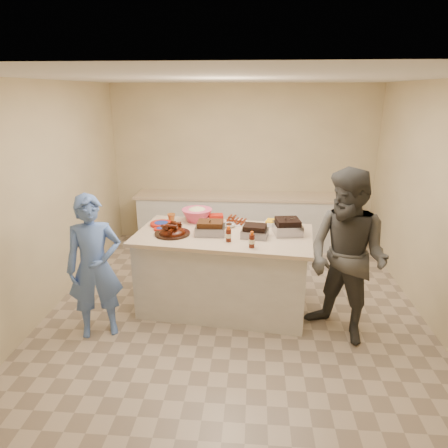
# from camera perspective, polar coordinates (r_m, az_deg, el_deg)

# --- Properties ---
(room) EXTENTS (4.50, 5.00, 2.70)m
(room) POSITION_cam_1_polar(r_m,az_deg,el_deg) (5.08, 1.53, -11.96)
(room) COLOR beige
(room) RESTS_ON ground
(back_counter) EXTENTS (3.60, 0.64, 0.90)m
(back_counter) POSITION_cam_1_polar(r_m,az_deg,el_deg) (6.91, 2.51, 0.58)
(back_counter) COLOR silver
(back_counter) RESTS_ON ground
(island) EXTENTS (2.17, 1.31, 0.97)m
(island) POSITION_cam_1_polar(r_m,az_deg,el_deg) (5.12, -0.04, -11.65)
(island) COLOR silver
(island) RESTS_ON ground
(rib_platter) EXTENTS (0.47, 0.47, 0.17)m
(rib_platter) POSITION_cam_1_polar(r_m,az_deg,el_deg) (4.72, -7.37, -1.47)
(rib_platter) COLOR #431003
(rib_platter) RESTS_ON island
(pulled_pork_tray) EXTENTS (0.35, 0.27, 0.10)m
(pulled_pork_tray) POSITION_cam_1_polar(r_m,az_deg,el_deg) (4.68, -1.95, -1.47)
(pulled_pork_tray) COLOR #47230F
(pulled_pork_tray) RESTS_ON island
(brisket_tray) EXTENTS (0.33, 0.29, 0.09)m
(brisket_tray) POSITION_cam_1_polar(r_m,az_deg,el_deg) (4.62, 4.40, -1.83)
(brisket_tray) COLOR black
(brisket_tray) RESTS_ON island
(roasting_pan) EXTENTS (0.35, 0.35, 0.12)m
(roasting_pan) POSITION_cam_1_polar(r_m,az_deg,el_deg) (4.76, 9.00, -1.38)
(roasting_pan) COLOR gray
(roasting_pan) RESTS_ON island
(coleslaw_bowl) EXTENTS (0.43, 0.43, 0.27)m
(coleslaw_bowl) POSITION_cam_1_polar(r_m,az_deg,el_deg) (5.17, -3.85, 0.45)
(coleslaw_bowl) COLOR #D74265
(coleslaw_bowl) RESTS_ON island
(sausage_plate) EXTENTS (0.37, 0.37, 0.05)m
(sausage_plate) POSITION_cam_1_polar(r_m,az_deg,el_deg) (5.08, 1.79, 0.13)
(sausage_plate) COLOR silver
(sausage_plate) RESTS_ON island
(mac_cheese_dish) EXTENTS (0.31, 0.25, 0.07)m
(mac_cheese_dish) POSITION_cam_1_polar(r_m,az_deg,el_deg) (5.02, 7.41, -0.25)
(mac_cheese_dish) COLOR yellow
(mac_cheese_dish) RESTS_ON island
(bbq_bottle_a) EXTENTS (0.07, 0.07, 0.18)m
(bbq_bottle_a) POSITION_cam_1_polar(r_m,az_deg,el_deg) (4.46, 0.64, -2.51)
(bbq_bottle_a) COLOR #44150B
(bbq_bottle_a) RESTS_ON island
(bbq_bottle_b) EXTENTS (0.07, 0.07, 0.18)m
(bbq_bottle_b) POSITION_cam_1_polar(r_m,az_deg,el_deg) (4.30, 3.97, -3.36)
(bbq_bottle_b) COLOR #44150B
(bbq_bottle_b) RESTS_ON island
(mustard_bottle) EXTENTS (0.05, 0.05, 0.11)m
(mustard_bottle) POSITION_cam_1_polar(r_m,az_deg,el_deg) (4.88, -2.74, -0.66)
(mustard_bottle) COLOR #FFB700
(mustard_bottle) RESTS_ON island
(sauce_bowl) EXTENTS (0.15, 0.06, 0.15)m
(sauce_bowl) POSITION_cam_1_polar(r_m,az_deg,el_deg) (4.92, 0.72, -0.45)
(sauce_bowl) COLOR silver
(sauce_bowl) RESTS_ON island
(plate_stack_large) EXTENTS (0.31, 0.31, 0.03)m
(plate_stack_large) POSITION_cam_1_polar(r_m,az_deg,el_deg) (5.05, -8.94, -0.17)
(plate_stack_large) COLOR #AA180C
(plate_stack_large) RESTS_ON island
(plate_stack_small) EXTENTS (0.19, 0.19, 0.02)m
(plate_stack_small) POSITION_cam_1_polar(r_m,az_deg,el_deg) (4.89, -9.01, -0.83)
(plate_stack_small) COLOR #AA180C
(plate_stack_small) RESTS_ON island
(plastic_cup) EXTENTS (0.12, 0.11, 0.11)m
(plastic_cup) POSITION_cam_1_polar(r_m,az_deg,el_deg) (5.20, -7.50, 0.42)
(plastic_cup) COLOR #AE6124
(plastic_cup) RESTS_ON island
(basket_stack) EXTENTS (0.20, 0.16, 0.09)m
(basket_stack) POSITION_cam_1_polar(r_m,az_deg,el_deg) (5.15, -1.15, 0.41)
(basket_stack) COLOR #AA180C
(basket_stack) RESTS_ON island
(guest_blue) EXTENTS (1.09, 1.69, 0.38)m
(guest_blue) POSITION_cam_1_polar(r_m,az_deg,el_deg) (4.85, -17.04, -14.48)
(guest_blue) COLOR #567BCC
(guest_blue) RESTS_ON ground
(guest_gray) EXTENTS (1.96, 1.95, 0.70)m
(guest_gray) POSITION_cam_1_polar(r_m,az_deg,el_deg) (4.77, 16.08, -14.95)
(guest_gray) COLOR #4A4843
(guest_gray) RESTS_ON ground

